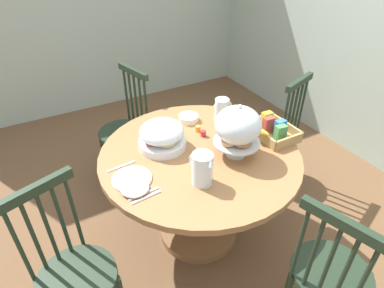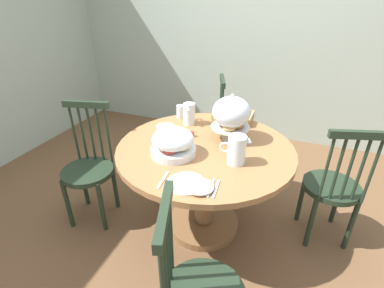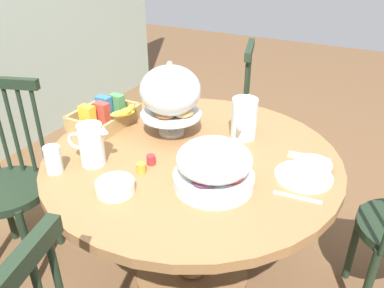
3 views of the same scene
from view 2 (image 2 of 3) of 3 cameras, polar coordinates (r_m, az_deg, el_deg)
ground_plane at (r=2.47m, az=3.55°, el=-15.28°), size 10.00×10.00×0.00m
wall_back at (r=3.61m, az=13.82°, el=21.17°), size 4.80×0.06×2.60m
dining_table at (r=2.10m, az=2.55°, el=-5.37°), size 1.24×1.24×0.74m
windsor_chair_near_window at (r=2.95m, az=3.02°, el=3.22°), size 0.43×0.43×0.97m
windsor_chair_by_cabinet at (r=2.41m, az=-19.93°, el=-4.85°), size 0.42×0.42×0.97m
windsor_chair_far_side at (r=2.30m, az=26.33°, el=-8.00°), size 0.42×0.42×0.97m
pastry_stand_with_dome at (r=2.04m, az=7.87°, el=5.99°), size 0.28×0.28×0.34m
fruit_platter_covered at (r=1.87m, az=-3.81°, el=0.26°), size 0.30×0.30×0.18m
orange_juice_pitcher at (r=2.31m, az=-0.58°, el=5.89°), size 0.10×0.18×0.18m
milk_pitcher at (r=1.79m, az=8.91°, el=-1.39°), size 0.20×0.12×0.19m
cereal_basket at (r=2.40m, az=8.14°, el=5.63°), size 0.32×0.30×0.12m
china_plate_large at (r=1.62m, az=-1.14°, el=-7.89°), size 0.22×0.22×0.01m
china_plate_small at (r=1.57m, az=1.66°, el=-8.57°), size 0.15×0.15×0.01m
cereal_bowl at (r=2.21m, az=-5.33°, el=3.06°), size 0.14×0.14×0.04m
drinking_glass at (r=2.44m, az=-2.37°, el=6.51°), size 0.06×0.06×0.11m
jam_jar_strawberry at (r=2.12m, az=-0.06°, el=2.00°), size 0.04×0.04×0.04m
jam_jar_apricot at (r=2.15m, az=-1.81°, el=2.30°), size 0.04×0.04×0.04m
table_knife at (r=1.59m, az=3.75°, el=-8.77°), size 0.03×0.17×0.01m
dinner_fork at (r=1.59m, az=4.82°, el=-8.94°), size 0.03×0.17×0.01m
soup_spoon at (r=1.66m, az=-5.81°, el=-7.16°), size 0.03×0.17×0.01m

